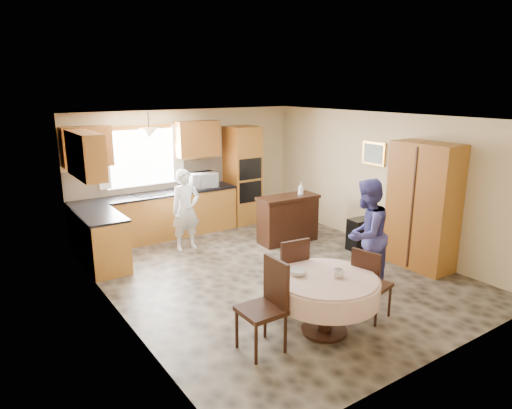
{
  "coord_description": "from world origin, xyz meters",
  "views": [
    {
      "loc": [
        -4.1,
        -5.59,
        2.96
      ],
      "look_at": [
        -0.12,
        0.3,
        1.11
      ],
      "focal_mm": 32.0,
      "sensor_mm": 36.0,
      "label": 1
    }
  ],
  "objects_px": {
    "oven_tower": "(243,175)",
    "cupboard": "(423,206)",
    "chair_left": "(267,301)",
    "dining_table": "(326,289)",
    "chair_right": "(369,281)",
    "person_dining": "(366,235)",
    "chair_back": "(290,270)",
    "sideboard": "(288,220)",
    "person_sink": "(186,210)"
  },
  "relations": [
    {
      "from": "dining_table",
      "to": "chair_right",
      "type": "bearing_deg",
      "value": -5.74
    },
    {
      "from": "oven_tower",
      "to": "chair_back",
      "type": "bearing_deg",
      "value": -113.79
    },
    {
      "from": "chair_back",
      "to": "chair_right",
      "type": "distance_m",
      "value": 1.03
    },
    {
      "from": "dining_table",
      "to": "person_dining",
      "type": "height_order",
      "value": "person_dining"
    },
    {
      "from": "chair_left",
      "to": "chair_back",
      "type": "relative_size",
      "value": 1.05
    },
    {
      "from": "cupboard",
      "to": "chair_left",
      "type": "bearing_deg",
      "value": -170.37
    },
    {
      "from": "chair_back",
      "to": "chair_left",
      "type": "bearing_deg",
      "value": 43.96
    },
    {
      "from": "oven_tower",
      "to": "dining_table",
      "type": "height_order",
      "value": "oven_tower"
    },
    {
      "from": "cupboard",
      "to": "person_dining",
      "type": "relative_size",
      "value": 1.25
    },
    {
      "from": "person_dining",
      "to": "cupboard",
      "type": "bearing_deg",
      "value": 169.73
    },
    {
      "from": "dining_table",
      "to": "person_dining",
      "type": "bearing_deg",
      "value": 24.9
    },
    {
      "from": "dining_table",
      "to": "chair_back",
      "type": "height_order",
      "value": "chair_back"
    },
    {
      "from": "chair_right",
      "to": "person_dining",
      "type": "distance_m",
      "value": 1.01
    },
    {
      "from": "chair_left",
      "to": "chair_right",
      "type": "xyz_separation_m",
      "value": [
        1.48,
        -0.18,
        -0.06
      ]
    },
    {
      "from": "cupboard",
      "to": "person_dining",
      "type": "height_order",
      "value": "cupboard"
    },
    {
      "from": "oven_tower",
      "to": "dining_table",
      "type": "distance_m",
      "value": 4.88
    },
    {
      "from": "chair_right",
      "to": "person_sink",
      "type": "xyz_separation_m",
      "value": [
        -0.78,
        3.73,
        0.22
      ]
    },
    {
      "from": "sideboard",
      "to": "chair_right",
      "type": "bearing_deg",
      "value": -105.8
    },
    {
      "from": "cupboard",
      "to": "chair_left",
      "type": "distance_m",
      "value": 3.64
    },
    {
      "from": "chair_back",
      "to": "cupboard",
      "type": "bearing_deg",
      "value": -172.73
    },
    {
      "from": "dining_table",
      "to": "chair_left",
      "type": "height_order",
      "value": "chair_left"
    },
    {
      "from": "cupboard",
      "to": "chair_back",
      "type": "relative_size",
      "value": 2.03
    },
    {
      "from": "dining_table",
      "to": "person_dining",
      "type": "xyz_separation_m",
      "value": [
        1.35,
        0.63,
        0.27
      ]
    },
    {
      "from": "chair_back",
      "to": "chair_right",
      "type": "height_order",
      "value": "chair_back"
    },
    {
      "from": "dining_table",
      "to": "chair_back",
      "type": "xyz_separation_m",
      "value": [
        0.01,
        0.71,
        -0.0
      ]
    },
    {
      "from": "chair_back",
      "to": "person_dining",
      "type": "relative_size",
      "value": 0.61
    },
    {
      "from": "sideboard",
      "to": "chair_back",
      "type": "xyz_separation_m",
      "value": [
        -1.7,
        -2.23,
        0.14
      ]
    },
    {
      "from": "sideboard",
      "to": "chair_left",
      "type": "distance_m",
      "value": 3.78
    },
    {
      "from": "cupboard",
      "to": "chair_right",
      "type": "bearing_deg",
      "value": -159.48
    },
    {
      "from": "person_sink",
      "to": "cupboard",
      "type": "bearing_deg",
      "value": -43.22
    },
    {
      "from": "person_sink",
      "to": "person_dining",
      "type": "xyz_separation_m",
      "value": [
        1.45,
        -3.03,
        0.08
      ]
    },
    {
      "from": "chair_left",
      "to": "person_dining",
      "type": "bearing_deg",
      "value": 103.77
    },
    {
      "from": "oven_tower",
      "to": "cupboard",
      "type": "xyz_separation_m",
      "value": [
        1.07,
        -3.83,
        -0.01
      ]
    },
    {
      "from": "cupboard",
      "to": "chair_left",
      "type": "height_order",
      "value": "cupboard"
    },
    {
      "from": "cupboard",
      "to": "oven_tower",
      "type": "bearing_deg",
      "value": 105.61
    },
    {
      "from": "person_dining",
      "to": "chair_right",
      "type": "bearing_deg",
      "value": 32.49
    },
    {
      "from": "dining_table",
      "to": "oven_tower",
      "type": "bearing_deg",
      "value": 69.46
    },
    {
      "from": "chair_left",
      "to": "sideboard",
      "type": "bearing_deg",
      "value": 138.6
    },
    {
      "from": "oven_tower",
      "to": "person_dining",
      "type": "relative_size",
      "value": 1.26
    },
    {
      "from": "sideboard",
      "to": "person_dining",
      "type": "bearing_deg",
      "value": -95.79
    },
    {
      "from": "chair_right",
      "to": "person_dining",
      "type": "bearing_deg",
      "value": -56.67
    },
    {
      "from": "chair_back",
      "to": "sideboard",
      "type": "bearing_deg",
      "value": -120.19
    },
    {
      "from": "person_sink",
      "to": "sideboard",
      "type": "bearing_deg",
      "value": -19.23
    },
    {
      "from": "sideboard",
      "to": "chair_back",
      "type": "distance_m",
      "value": 2.81
    },
    {
      "from": "cupboard",
      "to": "chair_back",
      "type": "height_order",
      "value": "cupboard"
    },
    {
      "from": "dining_table",
      "to": "person_dining",
      "type": "distance_m",
      "value": 1.51
    },
    {
      "from": "oven_tower",
      "to": "person_dining",
      "type": "distance_m",
      "value": 3.94
    },
    {
      "from": "oven_tower",
      "to": "cupboard",
      "type": "height_order",
      "value": "oven_tower"
    },
    {
      "from": "dining_table",
      "to": "chair_right",
      "type": "relative_size",
      "value": 1.33
    },
    {
      "from": "sideboard",
      "to": "chair_right",
      "type": "xyz_separation_m",
      "value": [
        -1.03,
        -3.01,
        0.11
      ]
    }
  ]
}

